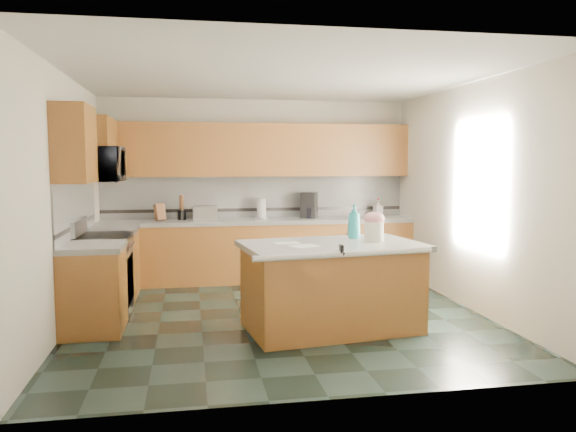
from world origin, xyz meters
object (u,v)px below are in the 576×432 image
object	(u,v)px
island_top	(332,246)
toaster_oven	(205,213)
island_base	(331,289)
soap_bottle_island	(354,221)
coffee_maker	(309,205)
knife_block	(160,212)
treat_jar	(374,232)

from	to	relation	value
island_top	toaster_oven	bearing A→B (deg)	107.38
island_base	soap_bottle_island	xyz separation A→B (m)	(0.33, 0.31, 0.68)
coffee_maker	island_base	bearing A→B (deg)	-74.80
knife_block	soap_bottle_island	bearing A→B (deg)	-71.13
treat_jar	knife_block	world-z (taller)	knife_block
island_top	treat_jar	bearing A→B (deg)	-4.09
knife_block	toaster_oven	bearing A→B (deg)	-24.83
toaster_oven	coffee_maker	world-z (taller)	coffee_maker
island_top	soap_bottle_island	bearing A→B (deg)	35.50
soap_bottle_island	toaster_oven	size ratio (longest dim) A/B	1.09
treat_jar	toaster_oven	distance (m)	3.11
island_base	coffee_maker	bearing A→B (deg)	75.17
island_top	knife_block	xyz separation A→B (m)	(-1.88, 2.63, 0.15)
soap_bottle_island	knife_block	world-z (taller)	soap_bottle_island
soap_bottle_island	knife_block	size ratio (longest dim) A/B	1.59
knife_block	coffee_maker	xyz separation A→B (m)	(2.21, 0.03, 0.07)
coffee_maker	toaster_oven	bearing A→B (deg)	-156.66
treat_jar	soap_bottle_island	world-z (taller)	soap_bottle_island
coffee_maker	treat_jar	bearing A→B (deg)	-64.73
island_base	soap_bottle_island	world-z (taller)	soap_bottle_island
soap_bottle_island	knife_block	xyz separation A→B (m)	(-2.21, 2.31, -0.07)
island_base	toaster_oven	bearing A→B (deg)	107.38
island_top	coffee_maker	size ratio (longest dim) A/B	4.73
toaster_oven	coffee_maker	xyz separation A→B (m)	(1.56, 0.03, 0.09)
island_base	treat_jar	xyz separation A→B (m)	(0.47, 0.03, 0.60)
island_base	soap_bottle_island	size ratio (longest dim) A/B	4.53
island_base	toaster_oven	distance (m)	2.97
island_top	coffee_maker	xyz separation A→B (m)	(0.33, 2.66, 0.22)
toaster_oven	coffee_maker	bearing A→B (deg)	0.77
treat_jar	island_top	bearing A→B (deg)	158.75
treat_jar	soap_bottle_island	bearing A→B (deg)	90.16
island_top	toaster_oven	world-z (taller)	toaster_oven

